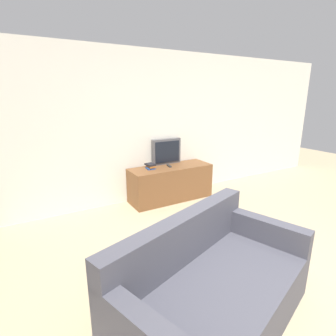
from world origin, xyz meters
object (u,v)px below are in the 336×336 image
book_stack (150,166)px  couch (213,292)px  television (166,151)px  remote_on_stand (169,166)px  tv_stand (171,183)px

book_stack → couch: bearing=-105.3°
couch → book_stack: (0.70, 2.56, 0.37)m
book_stack → television: bearing=22.1°
television → remote_on_stand: 0.30m
tv_stand → book_stack: size_ratio=8.06×
television → remote_on_stand: (-0.06, -0.20, -0.22)m
television → remote_on_stand: bearing=-105.9°
tv_stand → couch: 2.73m
television → remote_on_stand: television is taller
remote_on_stand → television: bearing=74.1°
book_stack → remote_on_stand: (0.36, -0.03, -0.03)m
tv_stand → television: 0.58m
couch → remote_on_stand: bearing=49.1°
couch → book_stack: couch is taller
book_stack → remote_on_stand: bearing=-4.9°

